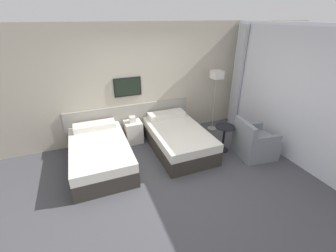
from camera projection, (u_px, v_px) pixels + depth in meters
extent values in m
plane|color=#47474C|center=(174.00, 177.00, 4.34)|extent=(16.00, 16.00, 0.00)
cube|color=#B7AD99|center=(142.00, 83.00, 5.37)|extent=(10.00, 0.06, 2.70)
cube|color=gray|center=(130.00, 121.00, 5.61)|extent=(3.03, 0.04, 0.86)
cube|color=black|center=(128.00, 87.00, 5.22)|extent=(0.64, 0.03, 0.44)
cube|color=black|center=(128.00, 87.00, 5.21)|extent=(0.58, 0.01, 0.38)
cube|color=white|center=(303.00, 99.00, 4.37)|extent=(0.06, 4.42, 2.70)
cube|color=silver|center=(301.00, 100.00, 4.36)|extent=(0.03, 4.07, 2.64)
cube|color=#B7BAC1|center=(238.00, 78.00, 5.89)|extent=(0.10, 0.24, 2.64)
cube|color=#332D28|center=(101.00, 158.00, 4.61)|extent=(1.14, 1.91, 0.33)
cube|color=silver|center=(99.00, 148.00, 4.50)|extent=(1.12, 1.89, 0.18)
cube|color=silver|center=(95.00, 126.00, 5.04)|extent=(0.91, 0.34, 0.13)
cube|color=#332D28|center=(178.00, 143.00, 5.19)|extent=(1.14, 1.91, 0.33)
cube|color=silver|center=(178.00, 133.00, 5.08)|extent=(1.12, 1.89, 0.18)
cube|color=silver|center=(167.00, 115.00, 5.61)|extent=(0.91, 0.34, 0.13)
cube|color=beige|center=(133.00, 132.00, 5.46)|extent=(0.40, 0.41, 0.53)
cube|color=silver|center=(133.00, 119.00, 5.31)|extent=(0.14, 0.14, 0.14)
cylinder|color=#9E9993|center=(212.00, 128.00, 6.20)|extent=(0.24, 0.24, 0.02)
cylinder|color=#9E9993|center=(214.00, 104.00, 5.89)|extent=(0.02, 0.02, 1.38)
cube|color=silver|center=(217.00, 75.00, 5.54)|extent=(0.26, 0.26, 0.20)
cylinder|color=black|center=(222.00, 150.00, 5.21)|extent=(0.28, 0.28, 0.01)
cylinder|color=black|center=(224.00, 138.00, 5.08)|extent=(0.05, 0.05, 0.58)
cylinder|color=black|center=(225.00, 127.00, 4.95)|extent=(0.43, 0.43, 0.02)
cube|color=gray|center=(255.00, 146.00, 4.95)|extent=(0.84, 0.82, 0.45)
cube|color=gray|center=(245.00, 131.00, 4.69)|extent=(0.20, 0.73, 0.39)
cube|color=gray|center=(267.00, 140.00, 4.53)|extent=(0.64, 0.18, 0.18)
cube|color=gray|center=(249.00, 127.00, 5.09)|extent=(0.64, 0.18, 0.18)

